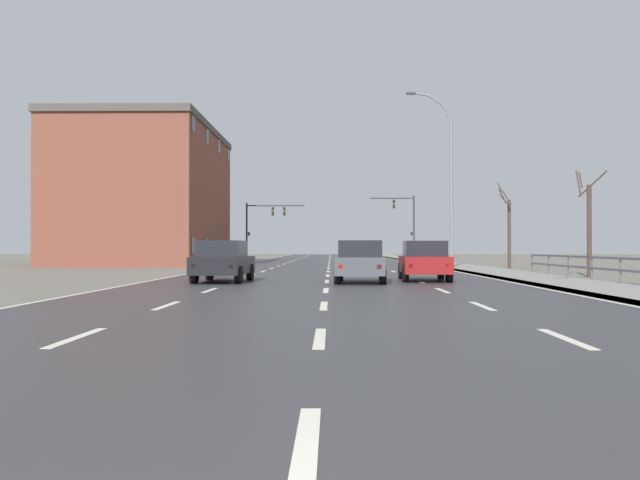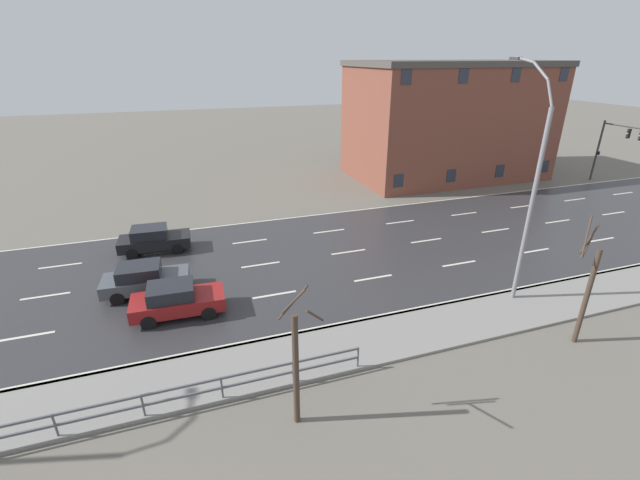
{
  "view_description": "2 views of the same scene",
  "coord_description": "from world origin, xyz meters",
  "px_view_note": "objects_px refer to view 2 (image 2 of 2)",
  "views": [
    {
      "loc": [
        0.16,
        -2.42,
        1.32
      ],
      "look_at": [
        -0.64,
        46.62,
        1.84
      ],
      "focal_mm": 38.45,
      "sensor_mm": 36.0,
      "label": 1
    },
    {
      "loc": [
        21.71,
        25.24,
        10.98
      ],
      "look_at": [
        0.0,
        32.57,
        1.06
      ],
      "focal_mm": 24.0,
      "sensor_mm": 36.0,
      "label": 2
    }
  ],
  "objects_px": {
    "car_far_right": "(176,300)",
    "brick_building": "(448,120)",
    "traffic_signal_left": "(615,142)",
    "car_near_right": "(145,279)",
    "car_distant": "(154,239)",
    "street_lamp_midground": "(530,194)"
  },
  "relations": [
    {
      "from": "street_lamp_midground",
      "to": "brick_building",
      "type": "xyz_separation_m",
      "value": [
        -21.48,
        10.21,
        -0.03
      ]
    },
    {
      "from": "traffic_signal_left",
      "to": "brick_building",
      "type": "bearing_deg",
      "value": -121.43
    },
    {
      "from": "car_near_right",
      "to": "car_far_right",
      "type": "relative_size",
      "value": 1.01
    },
    {
      "from": "street_lamp_midground",
      "to": "brick_building",
      "type": "distance_m",
      "value": 23.78
    },
    {
      "from": "street_lamp_midground",
      "to": "traffic_signal_left",
      "type": "bearing_deg",
      "value": 121.36
    },
    {
      "from": "traffic_signal_left",
      "to": "car_near_right",
      "type": "bearing_deg",
      "value": -79.04
    },
    {
      "from": "car_distant",
      "to": "car_far_right",
      "type": "xyz_separation_m",
      "value": [
        7.71,
        1.12,
        0.0
      ]
    },
    {
      "from": "car_distant",
      "to": "car_near_right",
      "type": "relative_size",
      "value": 1.0
    },
    {
      "from": "car_far_right",
      "to": "brick_building",
      "type": "height_order",
      "value": "brick_building"
    },
    {
      "from": "car_distant",
      "to": "brick_building",
      "type": "relative_size",
      "value": 0.23
    },
    {
      "from": "traffic_signal_left",
      "to": "car_far_right",
      "type": "relative_size",
      "value": 1.35
    },
    {
      "from": "car_distant",
      "to": "street_lamp_midground",
      "type": "bearing_deg",
      "value": 58.35
    },
    {
      "from": "traffic_signal_left",
      "to": "brick_building",
      "type": "distance_m",
      "value": 14.73
    },
    {
      "from": "car_distant",
      "to": "brick_building",
      "type": "height_order",
      "value": "brick_building"
    },
    {
      "from": "street_lamp_midground",
      "to": "brick_building",
      "type": "bearing_deg",
      "value": 154.59
    },
    {
      "from": "brick_building",
      "to": "car_near_right",
      "type": "bearing_deg",
      "value": -60.59
    },
    {
      "from": "street_lamp_midground",
      "to": "car_distant",
      "type": "height_order",
      "value": "street_lamp_midground"
    },
    {
      "from": "car_near_right",
      "to": "brick_building",
      "type": "relative_size",
      "value": 0.23
    },
    {
      "from": "car_distant",
      "to": "car_near_right",
      "type": "xyz_separation_m",
      "value": [
        5.16,
        -0.33,
        0.0
      ]
    },
    {
      "from": "car_near_right",
      "to": "car_far_right",
      "type": "height_order",
      "value": "same"
    },
    {
      "from": "traffic_signal_left",
      "to": "car_distant",
      "type": "bearing_deg",
      "value": -86.33
    },
    {
      "from": "traffic_signal_left",
      "to": "car_near_right",
      "type": "xyz_separation_m",
      "value": [
        7.69,
        -39.71,
        -3.07
      ]
    }
  ]
}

